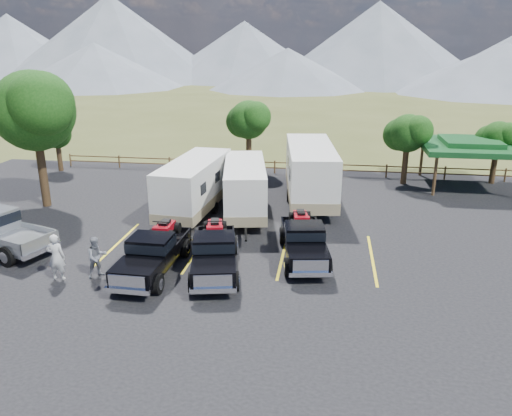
# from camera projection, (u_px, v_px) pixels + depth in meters

# --- Properties ---
(ground) EXTENTS (320.00, 320.00, 0.00)m
(ground) POSITION_uv_depth(u_px,v_px,m) (222.00, 293.00, 19.37)
(ground) COLOR #454C20
(ground) RESTS_ON ground
(asphalt_lot) EXTENTS (44.00, 34.00, 0.04)m
(asphalt_lot) POSITION_uv_depth(u_px,v_px,m) (236.00, 260.00, 22.18)
(asphalt_lot) COLOR black
(asphalt_lot) RESTS_ON ground
(stall_lines) EXTENTS (12.12, 5.50, 0.01)m
(stall_lines) POSITION_uv_depth(u_px,v_px,m) (240.00, 251.00, 23.11)
(stall_lines) COLOR yellow
(stall_lines) RESTS_ON asphalt_lot
(tree_big_nw) EXTENTS (5.54, 5.18, 7.84)m
(tree_big_nw) POSITION_uv_depth(u_px,v_px,m) (34.00, 111.00, 27.79)
(tree_big_nw) COLOR #312413
(tree_big_nw) RESTS_ON ground
(tree_ne_a) EXTENTS (3.11, 2.92, 4.76)m
(tree_ne_a) POSITION_uv_depth(u_px,v_px,m) (407.00, 133.00, 32.99)
(tree_ne_a) COLOR #312413
(tree_ne_a) RESTS_ON ground
(tree_ne_b) EXTENTS (2.77, 2.59, 4.27)m
(tree_ne_b) POSITION_uv_depth(u_px,v_px,m) (498.00, 138.00, 33.21)
(tree_ne_b) COLOR #312413
(tree_ne_b) RESTS_ON ground
(tree_north) EXTENTS (3.46, 3.24, 5.25)m
(tree_north) POSITION_uv_depth(u_px,v_px,m) (248.00, 120.00, 36.27)
(tree_north) COLOR #312413
(tree_north) RESTS_ON ground
(tree_nw_small) EXTENTS (2.59, 2.43, 3.85)m
(tree_nw_small) POSITION_uv_depth(u_px,v_px,m) (56.00, 134.00, 36.65)
(tree_nw_small) COLOR #312413
(tree_nw_small) RESTS_ON ground
(rail_fence) EXTENTS (36.12, 0.12, 1.00)m
(rail_fence) POSITION_uv_depth(u_px,v_px,m) (302.00, 167.00, 36.26)
(rail_fence) COLOR brown
(rail_fence) RESTS_ON ground
(pavilion) EXTENTS (6.20, 6.20, 3.22)m
(pavilion) POSITION_uv_depth(u_px,v_px,m) (470.00, 146.00, 32.64)
(pavilion) COLOR brown
(pavilion) RESTS_ON ground
(mountain_range) EXTENTS (209.00, 71.00, 20.00)m
(mountain_range) POSITION_uv_depth(u_px,v_px,m) (284.00, 47.00, 117.32)
(mountain_range) COLOR slate
(mountain_range) RESTS_ON ground
(rig_left) EXTENTS (2.05, 5.56, 1.84)m
(rig_left) POSITION_uv_depth(u_px,v_px,m) (154.00, 252.00, 20.86)
(rig_left) COLOR black
(rig_left) RESTS_ON asphalt_lot
(rig_center) EXTENTS (2.82, 5.75, 1.84)m
(rig_center) POSITION_uv_depth(u_px,v_px,m) (215.00, 251.00, 20.93)
(rig_center) COLOR black
(rig_center) RESTS_ON asphalt_lot
(rig_right) EXTENTS (2.58, 5.66, 1.82)m
(rig_right) POSITION_uv_depth(u_px,v_px,m) (304.00, 239.00, 22.19)
(rig_right) COLOR black
(rig_right) RESTS_ON asphalt_lot
(trailer_left) EXTENTS (2.85, 8.84, 3.06)m
(trailer_left) POSITION_uv_depth(u_px,v_px,m) (194.00, 186.00, 27.63)
(trailer_left) COLOR white
(trailer_left) RESTS_ON asphalt_lot
(trailer_center) EXTENTS (3.33, 8.45, 2.92)m
(trailer_center) POSITION_uv_depth(u_px,v_px,m) (245.00, 188.00, 27.53)
(trailer_center) COLOR white
(trailer_center) RESTS_ON asphalt_lot
(trailer_right) EXTENTS (3.54, 10.06, 3.48)m
(trailer_right) POSITION_uv_depth(u_px,v_px,m) (310.00, 173.00, 29.45)
(trailer_right) COLOR white
(trailer_right) RESTS_ON asphalt_lot
(person_a) EXTENTS (0.77, 0.55, 1.96)m
(person_a) POSITION_uv_depth(u_px,v_px,m) (56.00, 257.00, 20.09)
(person_a) COLOR silver
(person_a) RESTS_ON asphalt_lot
(person_b) EXTENTS (1.06, 1.06, 1.73)m
(person_b) POSITION_uv_depth(u_px,v_px,m) (97.00, 257.00, 20.40)
(person_b) COLOR gray
(person_b) RESTS_ON asphalt_lot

